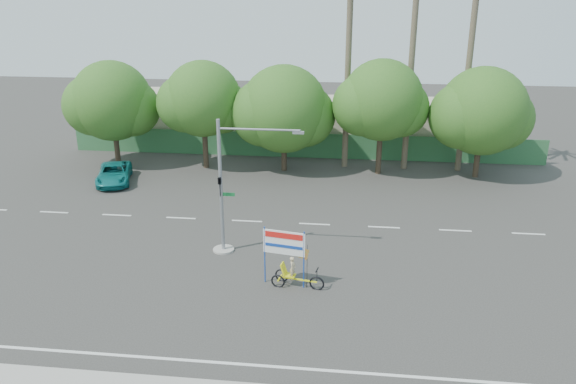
# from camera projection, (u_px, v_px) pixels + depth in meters

# --- Properties ---
(ground) EXTENTS (120.00, 120.00, 0.00)m
(ground) POSITION_uv_depth(u_px,v_px,m) (258.00, 292.00, 25.39)
(ground) COLOR #33302D
(ground) RESTS_ON ground
(fence) EXTENTS (38.00, 0.08, 2.00)m
(fence) POSITION_uv_depth(u_px,v_px,m) (302.00, 145.00, 45.11)
(fence) COLOR #336B3D
(fence) RESTS_ON ground
(building_left) EXTENTS (12.00, 8.00, 4.00)m
(building_left) POSITION_uv_depth(u_px,v_px,m) (195.00, 118.00, 50.03)
(building_left) COLOR #BEB497
(building_left) RESTS_ON ground
(building_right) EXTENTS (14.00, 8.00, 3.60)m
(building_right) POSITION_uv_depth(u_px,v_px,m) (399.00, 125.00, 48.17)
(building_right) COLOR #BEB497
(building_right) RESTS_ON ground
(tree_far_left) EXTENTS (7.14, 6.00, 7.96)m
(tree_far_left) POSITION_uv_depth(u_px,v_px,m) (111.00, 103.00, 42.05)
(tree_far_left) COLOR #473828
(tree_far_left) RESTS_ON ground
(tree_left) EXTENTS (6.66, 5.60, 8.07)m
(tree_left) POSITION_uv_depth(u_px,v_px,m) (202.00, 102.00, 41.20)
(tree_left) COLOR #473828
(tree_left) RESTS_ON ground
(tree_center) EXTENTS (7.62, 6.40, 7.85)m
(tree_center) POSITION_uv_depth(u_px,v_px,m) (283.00, 112.00, 40.76)
(tree_center) COLOR #473828
(tree_center) RESTS_ON ground
(tree_right) EXTENTS (6.90, 5.80, 8.36)m
(tree_right) POSITION_uv_depth(u_px,v_px,m) (381.00, 103.00, 39.75)
(tree_right) COLOR #473828
(tree_right) RESTS_ON ground
(tree_far_right) EXTENTS (7.38, 6.20, 7.94)m
(tree_far_right) POSITION_uv_depth(u_px,v_px,m) (482.00, 114.00, 39.20)
(tree_far_right) COLOR #473828
(tree_far_right) RESTS_ON ground
(palm_tall) EXTENTS (3.73, 3.79, 17.45)m
(palm_tall) POSITION_uv_depth(u_px,v_px,m) (414.00, 25.00, 39.13)
(palm_tall) COLOR #70604C
(palm_tall) RESTS_ON ground
(palm_mid) EXTENTS (3.73, 3.79, 15.45)m
(palm_mid) POSITION_uv_depth(u_px,v_px,m) (471.00, 42.00, 39.07)
(palm_mid) COLOR #70604C
(palm_mid) RESTS_ON ground
(palm_short) EXTENTS (3.73, 3.79, 14.45)m
(palm_short) POSITION_uv_depth(u_px,v_px,m) (349.00, 48.00, 40.16)
(palm_short) COLOR #70604C
(palm_short) RESTS_ON ground
(traffic_signal) EXTENTS (4.72, 1.10, 7.00)m
(traffic_signal) POSITION_uv_depth(u_px,v_px,m) (227.00, 199.00, 28.34)
(traffic_signal) COLOR gray
(traffic_signal) RESTS_ON ground
(trike_billboard) EXTENTS (2.86, 0.94, 2.84)m
(trike_billboard) POSITION_uv_depth(u_px,v_px,m) (290.00, 263.00, 25.56)
(trike_billboard) COLOR black
(trike_billboard) RESTS_ON ground
(pickup_truck) EXTENTS (3.45, 5.13, 1.31)m
(pickup_truck) POSITION_uv_depth(u_px,v_px,m) (114.00, 174.00, 39.40)
(pickup_truck) COLOR #107271
(pickup_truck) RESTS_ON ground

